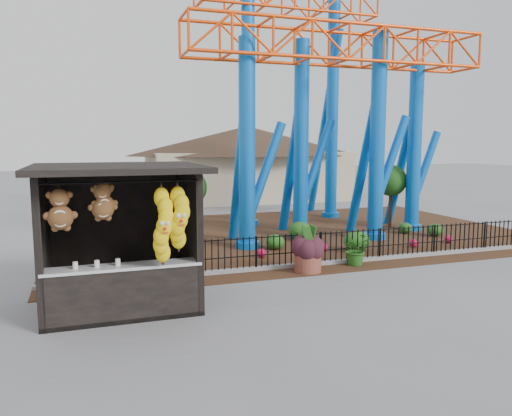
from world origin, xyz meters
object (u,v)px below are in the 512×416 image
object	(u,v)px
prize_booth	(120,240)
potted_plant	(356,249)
terracotta_planter	(308,262)
roller_coaster	(317,69)

from	to	relation	value
prize_booth	potted_plant	distance (m)	7.09
prize_booth	terracotta_planter	xyz separation A→B (m)	(5.11, 1.52, -1.23)
prize_booth	roller_coaster	world-z (taller)	roller_coaster
roller_coaster	terracotta_planter	size ratio (longest dim) A/B	14.56
potted_plant	prize_booth	bearing A→B (deg)	-171.64
prize_booth	potted_plant	xyz separation A→B (m)	(6.78, 1.79, -1.04)
prize_booth	terracotta_planter	world-z (taller)	prize_booth
roller_coaster	potted_plant	xyz separation A→B (m)	(-1.33, -5.53, -5.96)
prize_booth	potted_plant	world-z (taller)	prize_booth
terracotta_planter	roller_coaster	bearing A→B (deg)	62.65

